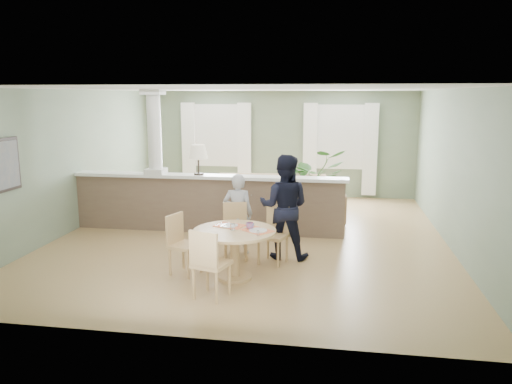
% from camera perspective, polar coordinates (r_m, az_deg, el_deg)
% --- Properties ---
extents(ground, '(8.00, 8.00, 0.00)m').
position_cam_1_polar(ground, '(9.34, -0.50, -5.10)').
color(ground, tan).
rests_on(ground, ground).
extents(room_shell, '(7.02, 8.02, 2.71)m').
position_cam_1_polar(room_shell, '(9.63, -0.06, 6.36)').
color(room_shell, gray).
rests_on(room_shell, ground).
extents(pony_wall, '(5.32, 0.38, 2.70)m').
position_cam_1_polar(pony_wall, '(9.57, -6.14, -0.41)').
color(pony_wall, brown).
rests_on(pony_wall, ground).
extents(sofa, '(3.17, 1.45, 0.90)m').
position_cam_1_polar(sofa, '(10.59, 1.72, -0.67)').
color(sofa, olive).
rests_on(sofa, ground).
extents(houseplant, '(1.73, 1.66, 1.48)m').
position_cam_1_polar(houseplant, '(10.81, 6.42, 1.08)').
color(houseplant, '#346829').
rests_on(houseplant, ground).
extents(dining_table, '(1.18, 1.18, 0.81)m').
position_cam_1_polar(dining_table, '(7.14, -2.39, -5.47)').
color(dining_table, tan).
rests_on(dining_table, ground).
extents(chair_far_boy, '(0.49, 0.49, 0.89)m').
position_cam_1_polar(chair_far_boy, '(8.06, -2.38, -4.11)').
color(chair_far_boy, tan).
rests_on(chair_far_boy, ground).
extents(chair_far_man, '(0.52, 0.52, 0.91)m').
position_cam_1_polar(chair_far_man, '(7.84, 2.18, -4.49)').
color(chair_far_man, tan).
rests_on(chair_far_man, ground).
extents(chair_near, '(0.52, 0.52, 0.93)m').
position_cam_1_polar(chair_near, '(6.45, -5.46, -7.85)').
color(chair_near, tan).
rests_on(chair_near, ground).
extents(chair_side, '(0.51, 0.51, 0.88)m').
position_cam_1_polar(chair_side, '(7.44, -8.56, -5.56)').
color(chair_side, tan).
rests_on(chair_side, ground).
extents(child_person, '(0.50, 0.33, 1.34)m').
position_cam_1_polar(child_person, '(8.22, -2.07, -2.51)').
color(child_person, '#9E9EA3').
rests_on(child_person, ground).
extents(man_person, '(0.85, 0.68, 1.68)m').
position_cam_1_polar(man_person, '(7.98, 3.25, -1.70)').
color(man_person, black).
rests_on(man_person, ground).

